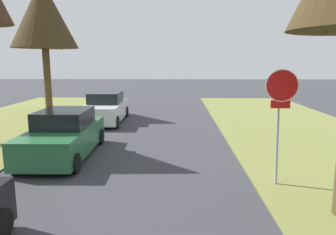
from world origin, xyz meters
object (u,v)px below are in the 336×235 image
object	(u,v)px
street_tree_left_far	(43,15)
parked_sedan_green	(64,135)
stop_sign_far	(281,102)
parked_sedan_white	(105,108)

from	to	relation	value
street_tree_left_far	parked_sedan_green	size ratio (longest dim) A/B	1.77
stop_sign_far	parked_sedan_white	bearing A→B (deg)	126.45
stop_sign_far	parked_sedan_green	world-z (taller)	stop_sign_far
parked_sedan_green	parked_sedan_white	size ratio (longest dim) A/B	1.00
stop_sign_far	street_tree_left_far	xyz separation A→B (m)	(-10.50, 11.21, 3.69)
street_tree_left_far	parked_sedan_green	bearing A→B (deg)	-65.21
stop_sign_far	parked_sedan_white	xyz separation A→B (m)	(-6.43, 8.71, -1.47)
stop_sign_far	street_tree_left_far	bearing A→B (deg)	133.11
parked_sedan_white	street_tree_left_far	bearing A→B (deg)	148.35
parked_sedan_green	parked_sedan_white	xyz separation A→B (m)	(0.01, 6.27, 0.00)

